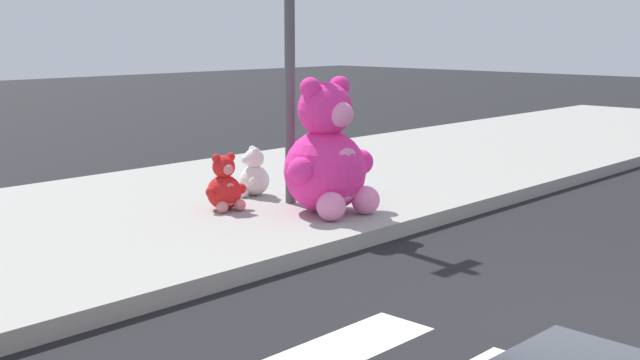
# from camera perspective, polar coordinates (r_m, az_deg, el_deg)

# --- Properties ---
(sidewalk) EXTENTS (28.00, 4.40, 0.15)m
(sidewalk) POSITION_cam_1_polar(r_m,az_deg,el_deg) (8.45, -10.79, -2.35)
(sidewalk) COLOR #9E9B93
(sidewalk) RESTS_ON ground_plane
(sign_pole) EXTENTS (0.56, 0.11, 3.20)m
(sign_pole) POSITION_cam_1_polar(r_m,az_deg,el_deg) (8.26, -2.18, 9.96)
(sign_pole) COLOR #4C4C51
(sign_pole) RESTS_ON sidewalk
(plush_pink_large) EXTENTS (1.04, 0.93, 1.35)m
(plush_pink_large) POSITION_cam_1_polar(r_m,az_deg,el_deg) (7.91, 0.56, 1.51)
(plush_pink_large) COLOR #F22D93
(plush_pink_large) RESTS_ON sidewalk
(plush_red) EXTENTS (0.44, 0.41, 0.58)m
(plush_red) POSITION_cam_1_polar(r_m,az_deg,el_deg) (8.13, -6.81, -0.52)
(plush_red) COLOR red
(plush_red) RESTS_ON sidewalk
(plush_white) EXTENTS (0.39, 0.38, 0.54)m
(plush_white) POSITION_cam_1_polar(r_m,az_deg,el_deg) (8.82, -4.82, 0.29)
(plush_white) COLOR white
(plush_white) RESTS_ON sidewalk
(plush_teal) EXTENTS (0.42, 0.39, 0.55)m
(plush_teal) POSITION_cam_1_polar(r_m,az_deg,el_deg) (8.98, 1.76, 0.52)
(plush_teal) COLOR teal
(plush_teal) RESTS_ON sidewalk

